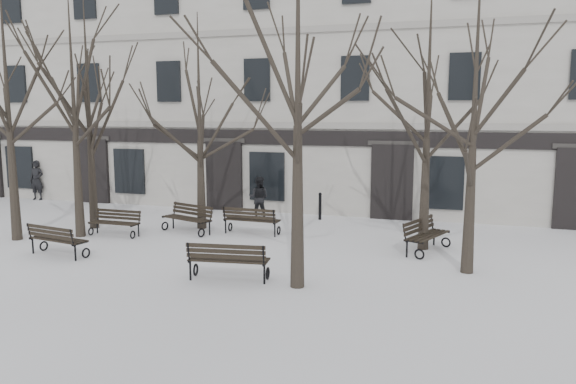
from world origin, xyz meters
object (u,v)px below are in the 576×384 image
at_px(bench_4, 251,219).
at_px(bench_5, 425,234).
at_px(tree_0, 6,72).
at_px(tree_1, 73,87).
at_px(bench_2, 228,259).
at_px(bench_3, 188,217).
at_px(bench_1, 56,239).
at_px(bench_0, 115,222).
at_px(tree_3, 476,83).
at_px(tree_2, 298,42).

relative_size(bench_4, bench_5, 0.94).
height_order(tree_0, tree_1, tree_0).
xyz_separation_m(tree_0, tree_1, (1.66, 1.03, -0.44)).
bearing_deg(bench_2, bench_5, -142.95).
distance_m(bench_3, bench_5, 8.01).
bearing_deg(bench_5, tree_0, 121.56).
relative_size(tree_0, tree_1, 1.09).
relative_size(bench_1, bench_4, 1.01).
bearing_deg(tree_0, tree_1, 31.81).
distance_m(bench_0, bench_4, 4.57).
height_order(bench_2, bench_3, bench_2).
height_order(bench_0, bench_5, bench_5).
height_order(tree_0, tree_3, tree_0).
relative_size(tree_1, bench_2, 3.84).
height_order(bench_1, bench_4, bench_4).
distance_m(tree_1, bench_1, 5.14).
relative_size(tree_0, bench_2, 4.18).
distance_m(bench_2, bench_5, 6.27).
height_order(tree_1, bench_4, tree_1).
bearing_deg(tree_2, tree_1, 160.13).
bearing_deg(tree_0, bench_0, 28.48).
distance_m(tree_2, bench_1, 9.11).
bearing_deg(bench_3, tree_2, -21.56).
xyz_separation_m(tree_3, bench_3, (-9.20, 2.22, -4.34)).
relative_size(bench_1, bench_2, 0.95).
bearing_deg(bench_4, bench_2, 106.54).
bearing_deg(bench_4, bench_0, 21.17).
bearing_deg(tree_1, bench_4, 20.13).
bearing_deg(bench_4, bench_5, 175.21).
distance_m(bench_2, bench_4, 5.24).
relative_size(tree_3, bench_3, 3.85).
relative_size(tree_2, bench_2, 4.45).
bearing_deg(tree_0, bench_2, -13.87).
distance_m(tree_1, tree_2, 9.05).
relative_size(tree_2, bench_1, 4.68).
distance_m(tree_0, bench_1, 5.72).
relative_size(bench_0, bench_3, 0.86).
distance_m(tree_3, bench_0, 12.17).
bearing_deg(bench_2, tree_3, -163.68).
relative_size(tree_1, bench_5, 3.84).
bearing_deg(tree_3, bench_5, 122.10).
xyz_separation_m(tree_2, bench_1, (-7.44, 0.66, -5.20)).
bearing_deg(tree_2, tree_0, 168.67).
relative_size(tree_0, tree_3, 1.10).
bearing_deg(tree_0, bench_1, -26.90).
height_order(tree_0, tree_2, tree_2).
xyz_separation_m(tree_2, tree_3, (3.88, 2.47, -0.85)).
bearing_deg(tree_1, tree_2, -19.87).
height_order(tree_3, bench_5, tree_3).
xyz_separation_m(tree_1, bench_3, (3.16, 1.63, -4.40)).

